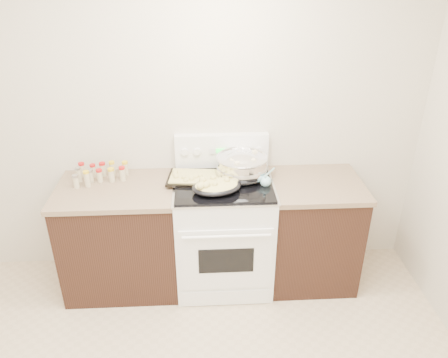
{
  "coord_description": "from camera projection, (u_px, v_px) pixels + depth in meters",
  "views": [
    {
      "loc": [
        0.19,
        -1.55,
        2.52
      ],
      "look_at": [
        0.35,
        1.37,
        1.0
      ],
      "focal_mm": 35.0,
      "sensor_mm": 36.0,
      "label": 1
    }
  ],
  "objects": [
    {
      "name": "kitchen_range",
      "position": [
        224.0,
        231.0,
        3.58
      ],
      "size": [
        0.78,
        0.73,
        1.22
      ],
      "color": "white",
      "rests_on": "ground"
    },
    {
      "name": "blue_ladle",
      "position": [
        266.0,
        180.0,
        3.33
      ],
      "size": [
        0.15,
        0.27,
        0.11
      ],
      "color": "#96D8E0",
      "rests_on": "kitchen_range"
    },
    {
      "name": "mixing_bowl",
      "position": [
        242.0,
        167.0,
        3.4
      ],
      "size": [
        0.42,
        0.42,
        0.24
      ],
      "color": "silver",
      "rests_on": "kitchen_range"
    },
    {
      "name": "spice_jars",
      "position": [
        99.0,
        173.0,
        3.43
      ],
      "size": [
        0.39,
        0.25,
        0.13
      ],
      "color": "#BFB28C",
      "rests_on": "counter_left"
    },
    {
      "name": "wooden_spoon",
      "position": [
        203.0,
        182.0,
        3.36
      ],
      "size": [
        0.05,
        0.25,
        0.04
      ],
      "color": "tan",
      "rests_on": "kitchen_range"
    },
    {
      "name": "roasting_pan",
      "position": [
        216.0,
        186.0,
        3.22
      ],
      "size": [
        0.41,
        0.32,
        0.11
      ],
      "color": "black",
      "rests_on": "kitchen_range"
    },
    {
      "name": "counter_left",
      "position": [
        122.0,
        237.0,
        3.56
      ],
      "size": [
        0.93,
        0.67,
        0.92
      ],
      "color": "black",
      "rests_on": "ground"
    },
    {
      "name": "room_shell",
      "position": [
        156.0,
        183.0,
        1.74
      ],
      "size": [
        4.1,
        3.6,
        2.75
      ],
      "color": "beige",
      "rests_on": "ground"
    },
    {
      "name": "baking_sheet",
      "position": [
        194.0,
        178.0,
        3.4
      ],
      "size": [
        0.44,
        0.33,
        0.06
      ],
      "color": "black",
      "rests_on": "kitchen_range"
    },
    {
      "name": "counter_right",
      "position": [
        311.0,
        231.0,
        3.64
      ],
      "size": [
        0.73,
        0.67,
        0.92
      ],
      "color": "black",
      "rests_on": "ground"
    }
  ]
}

